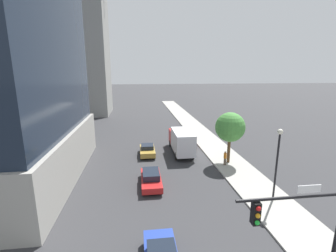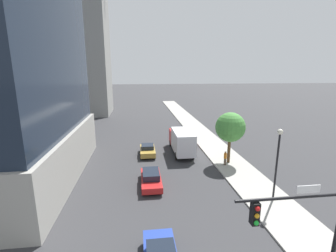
% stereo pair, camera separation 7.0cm
% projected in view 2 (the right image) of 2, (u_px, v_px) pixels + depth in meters
% --- Properties ---
extents(sidewalk, '(4.22, 120.00, 0.15)m').
position_uv_depth(sidewalk, '(232.00, 164.00, 27.88)').
color(sidewalk, '#9E9B93').
rests_on(sidewalk, ground).
extents(construction_building, '(21.89, 13.90, 41.40)m').
position_uv_depth(construction_building, '(78.00, 38.00, 57.11)').
color(construction_building, gray).
rests_on(construction_building, ground).
extents(traffic_light_pole, '(5.17, 0.48, 6.00)m').
position_uv_depth(traffic_light_pole, '(303.00, 222.00, 10.57)').
color(traffic_light_pole, black).
rests_on(traffic_light_pole, sidewalk).
extents(street_lamp, '(0.44, 0.44, 6.15)m').
position_uv_depth(street_lamp, '(278.00, 155.00, 19.08)').
color(street_lamp, black).
rests_on(street_lamp, sidewalk).
extents(street_tree, '(3.43, 3.43, 6.01)m').
position_uv_depth(street_tree, '(230.00, 127.00, 27.28)').
color(street_tree, brown).
rests_on(street_tree, sidewalk).
extents(car_red, '(1.87, 4.65, 1.39)m').
position_uv_depth(car_red, '(151.00, 178.00, 22.72)').
color(car_red, red).
rests_on(car_red, ground).
extents(car_gold, '(1.89, 4.02, 1.40)m').
position_uv_depth(car_gold, '(148.00, 150.00, 30.90)').
color(car_gold, '#AD8938').
rests_on(car_gold, ground).
extents(box_truck, '(2.37, 7.72, 3.24)m').
position_uv_depth(box_truck, '(182.00, 140.00, 31.41)').
color(box_truck, '#B21E1E').
rests_on(box_truck, ground).
extents(pedestrian_orange_shirt, '(0.34, 0.34, 1.65)m').
position_uv_depth(pedestrian_orange_shirt, '(225.00, 158.00, 27.23)').
color(pedestrian_orange_shirt, brown).
rests_on(pedestrian_orange_shirt, sidewalk).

